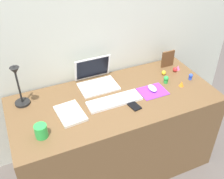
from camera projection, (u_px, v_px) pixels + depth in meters
ground_plane at (114, 162)px, 2.47m from camera, size 6.00×6.00×0.00m
back_wall at (96, 70)px, 2.31m from camera, size 2.78×0.05×1.53m
desk at (115, 133)px, 2.25m from camera, size 1.58×0.71×0.74m
laptop at (96, 78)px, 2.16m from camera, size 0.30×0.25×0.21m
keyboard at (114, 101)px, 1.99m from camera, size 0.41×0.13×0.02m
mousepad at (153, 91)px, 2.10m from camera, size 0.21×0.17×0.00m
mouse at (152, 88)px, 2.11m from camera, size 0.06×0.10×0.03m
cell_phone at (133, 105)px, 1.96m from camera, size 0.08×0.14×0.01m
desk_lamp at (19, 87)px, 1.86m from camera, size 0.11×0.17×0.37m
notebook_pad at (70, 113)px, 1.88m from camera, size 0.19×0.25×0.02m
picture_frame at (168, 59)px, 2.37m from camera, size 0.12×0.02×0.15m
coffee_mug at (41, 131)px, 1.69m from camera, size 0.08×0.08×0.09m
toy_figurine_red at (175, 69)px, 2.33m from camera, size 0.04×0.04×0.04m
toy_figurine_green at (166, 79)px, 2.18m from camera, size 0.04×0.04×0.06m
toy_figurine_orange at (182, 84)px, 2.15m from camera, size 0.04×0.04×0.04m
toy_figurine_pink at (178, 67)px, 2.36m from camera, size 0.04×0.04×0.04m
toy_figurine_yellow at (164, 73)px, 2.29m from camera, size 0.04×0.04×0.04m
toy_figurine_blue at (191, 76)px, 2.23m from camera, size 0.03×0.03×0.06m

